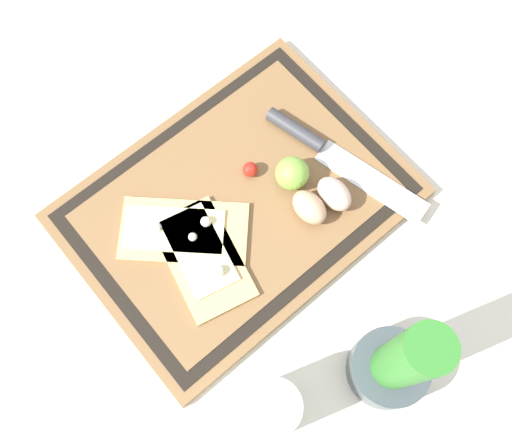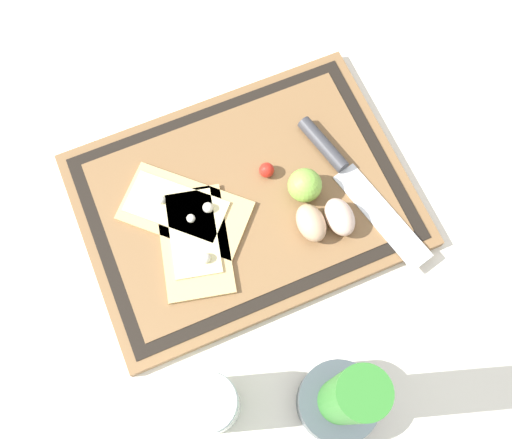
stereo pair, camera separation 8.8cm
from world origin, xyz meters
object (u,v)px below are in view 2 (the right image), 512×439
object	(u,v)px
pizza_slice_far	(195,240)
egg_brown	(311,223)
pizza_slice_near	(183,210)
egg_pink	(340,217)
knife	(341,166)
cherry_tomato_red	(267,170)
lime	(305,185)
sauce_jar	(211,404)
herb_pot	(344,400)

from	to	relation	value
pizza_slice_far	egg_brown	xyz separation A→B (m)	(-0.17, 0.05, 0.02)
pizza_slice_near	egg_pink	distance (m)	0.23
knife	cherry_tomato_red	size ratio (longest dim) A/B	12.12
pizza_slice_near	egg_pink	xyz separation A→B (m)	(-0.21, 0.11, 0.02)
lime	sauce_jar	bearing A→B (deg)	44.17
knife	lime	xyz separation A→B (m)	(0.07, 0.01, 0.02)
pizza_slice_near	egg_brown	distance (m)	0.19
knife	lime	bearing A→B (deg)	10.83
lime	egg_pink	bearing A→B (deg)	113.35
lime	sauce_jar	size ratio (longest dim) A/B	0.45
pizza_slice_near	knife	bearing A→B (deg)	173.28
egg_brown	lime	bearing A→B (deg)	-104.94
knife	egg_brown	distance (m)	0.11
egg_pink	pizza_slice_far	bearing A→B (deg)	-14.68
cherry_tomato_red	sauce_jar	bearing A→B (deg)	54.70
knife	herb_pot	bearing A→B (deg)	63.67
egg_pink	herb_pot	world-z (taller)	herb_pot
pizza_slice_near	lime	world-z (taller)	lime
pizza_slice_near	pizza_slice_far	distance (m)	0.05
pizza_slice_near	egg_brown	size ratio (longest dim) A/B	3.41
knife	egg_pink	world-z (taller)	egg_pink
sauce_jar	knife	bearing A→B (deg)	-141.38
pizza_slice_near	cherry_tomato_red	xyz separation A→B (m)	(-0.14, -0.01, 0.01)
sauce_jar	pizza_slice_far	bearing A→B (deg)	-105.15
pizza_slice_far	sauce_jar	xyz separation A→B (m)	(0.06, 0.23, 0.02)
egg_brown	knife	bearing A→B (deg)	-140.53
cherry_tomato_red	egg_pink	bearing A→B (deg)	120.48
pizza_slice_near	lime	bearing A→B (deg)	166.69
knife	cherry_tomato_red	distance (m)	0.11
egg_pink	cherry_tomato_red	xyz separation A→B (m)	(0.07, -0.11, -0.01)
pizza_slice_near	knife	distance (m)	0.25
knife	egg_pink	bearing A→B (deg)	61.84
knife	sauce_jar	xyz separation A→B (m)	(0.31, 0.25, 0.02)
egg_brown	herb_pot	world-z (taller)	herb_pot
sauce_jar	herb_pot	bearing A→B (deg)	158.39
sauce_jar	egg_brown	bearing A→B (deg)	-141.70
knife	cherry_tomato_red	xyz separation A→B (m)	(0.11, -0.04, 0.00)
pizza_slice_far	egg_pink	size ratio (longest dim) A/B	3.13
egg_brown	cherry_tomato_red	xyz separation A→B (m)	(0.02, -0.11, -0.01)
lime	herb_pot	world-z (taller)	herb_pot
pizza_slice_far	lime	bearing A→B (deg)	-177.07
egg_brown	lime	xyz separation A→B (m)	(-0.01, -0.06, 0.01)
egg_pink	herb_pot	distance (m)	0.26
egg_brown	lime	size ratio (longest dim) A/B	1.16
pizza_slice_near	egg_pink	world-z (taller)	egg_pink
pizza_slice_near	knife	world-z (taller)	pizza_slice_near
pizza_slice_far	herb_pot	bearing A→B (deg)	108.43
knife	egg_brown	bearing A→B (deg)	39.47
pizza_slice_near	herb_pot	distance (m)	0.36
pizza_slice_far	cherry_tomato_red	bearing A→B (deg)	-157.04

